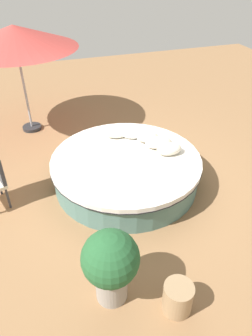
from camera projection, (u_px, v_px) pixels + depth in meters
The scene contains 10 objects.
ground_plane at pixel (126, 182), 5.93m from camera, with size 16.00×16.00×0.00m, color olive.
round_bed at pixel (126, 170), 5.76m from camera, with size 2.71×2.71×0.55m.
throw_pillow_0 at pixel (169, 149), 5.66m from camera, with size 0.47×0.30×0.20m, color beige.
throw_pillow_1 at pixel (159, 142), 5.88m from camera, with size 0.51×0.36×0.17m, color beige.
throw_pillow_2 at pixel (148, 137), 6.05m from camera, with size 0.43×0.32×0.17m, color beige.
throw_pillow_3 at pixel (134, 133), 6.20m from camera, with size 0.51×0.38×0.15m, color white.
throw_pillow_4 at pixel (119, 133), 6.19m from camera, with size 0.52×0.29×0.15m, color beige.
patio_umbrella at pixel (14, 37), 6.41m from camera, with size 2.59×2.59×2.35m.
planter at pixel (111, 263), 3.66m from camera, with size 0.69×0.69×1.07m.
side_table at pixel (178, 298), 3.77m from camera, with size 0.37×0.37×0.42m, color #997A56.
Camera 1 is at (1.47, 4.43, 3.67)m, focal length 33.60 mm.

